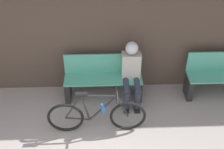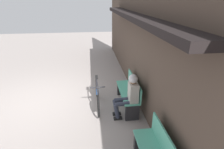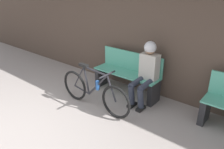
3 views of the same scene
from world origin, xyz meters
TOP-DOWN VIEW (x-y plane):
  - ground_plane at (0.00, 0.00)m, footprint 24.00×24.00m
  - storefront_wall at (0.00, 2.92)m, footprint 12.00×0.56m
  - park_bench_near at (0.47, 2.56)m, footprint 1.44×0.42m
  - bicycle at (0.35, 1.66)m, footprint 1.65×0.40m
  - person_seated at (0.98, 2.45)m, footprint 0.34×0.63m

SIDE VIEW (x-z plane):
  - ground_plane at x=0.00m, z-range 0.00..0.00m
  - bicycle at x=0.35m, z-range -0.07..0.76m
  - park_bench_near at x=0.47m, z-range -0.03..0.84m
  - person_seated at x=0.98m, z-range 0.10..1.31m
  - storefront_wall at x=0.00m, z-range 0.06..3.26m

